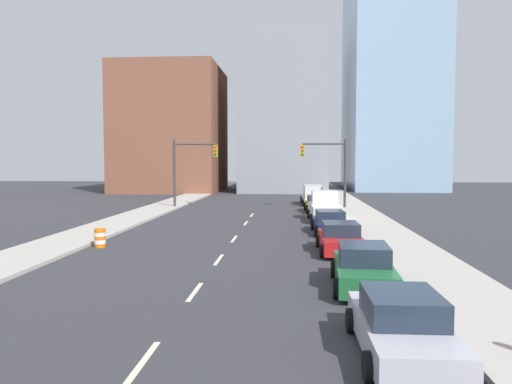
{
  "coord_description": "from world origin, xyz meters",
  "views": [
    {
      "loc": [
        3.25,
        -2.63,
        4.41
      ],
      "look_at": [
        0.72,
        32.08,
        2.2
      ],
      "focal_mm": 35.0,
      "sensor_mm": 36.0,
      "label": 1
    }
  ],
  "objects_px": {
    "sedan_navy": "(330,223)",
    "sedan_silver": "(402,326)",
    "sedan_yellow": "(317,204)",
    "traffic_signal_left": "(187,164)",
    "pickup_truck_white": "(325,209)",
    "sedan_red": "(340,239)",
    "box_truck_tan": "(313,195)",
    "traffic_signal_right": "(332,164)",
    "traffic_barrel": "(100,238)",
    "sedan_green": "(363,268)"
  },
  "relations": [
    {
      "from": "sedan_navy",
      "to": "sedan_silver",
      "type": "bearing_deg",
      "value": -91.51
    },
    {
      "from": "sedan_silver",
      "to": "sedan_yellow",
      "type": "bearing_deg",
      "value": 90.13
    },
    {
      "from": "traffic_signal_left",
      "to": "pickup_truck_white",
      "type": "relative_size",
      "value": 1.18
    },
    {
      "from": "traffic_signal_left",
      "to": "sedan_red",
      "type": "distance_m",
      "value": 24.87
    },
    {
      "from": "box_truck_tan",
      "to": "pickup_truck_white",
      "type": "bearing_deg",
      "value": -90.31
    },
    {
      "from": "traffic_signal_right",
      "to": "traffic_barrel",
      "type": "height_order",
      "value": "traffic_signal_right"
    },
    {
      "from": "traffic_signal_left",
      "to": "sedan_navy",
      "type": "xyz_separation_m",
      "value": [
        12.04,
        -15.09,
        -3.44
      ]
    },
    {
      "from": "traffic_signal_right",
      "to": "sedan_green",
      "type": "distance_m",
      "value": 28.43
    },
    {
      "from": "traffic_barrel",
      "to": "box_truck_tan",
      "type": "height_order",
      "value": "box_truck_tan"
    },
    {
      "from": "traffic_barrel",
      "to": "sedan_yellow",
      "type": "height_order",
      "value": "sedan_yellow"
    },
    {
      "from": "sedan_silver",
      "to": "sedan_red",
      "type": "bearing_deg",
      "value": 90.16
    },
    {
      "from": "traffic_barrel",
      "to": "sedan_silver",
      "type": "relative_size",
      "value": 0.2
    },
    {
      "from": "traffic_signal_right",
      "to": "box_truck_tan",
      "type": "height_order",
      "value": "traffic_signal_right"
    },
    {
      "from": "traffic_signal_right",
      "to": "sedan_red",
      "type": "height_order",
      "value": "traffic_signal_right"
    },
    {
      "from": "traffic_barrel",
      "to": "traffic_signal_right",
      "type": "bearing_deg",
      "value": 57.56
    },
    {
      "from": "sedan_silver",
      "to": "sedan_red",
      "type": "height_order",
      "value": "sedan_red"
    },
    {
      "from": "traffic_barrel",
      "to": "sedan_silver",
      "type": "height_order",
      "value": "sedan_silver"
    },
    {
      "from": "box_truck_tan",
      "to": "sedan_yellow",
      "type": "bearing_deg",
      "value": -91.75
    },
    {
      "from": "sedan_silver",
      "to": "sedan_yellow",
      "type": "distance_m",
      "value": 31.52
    },
    {
      "from": "sedan_navy",
      "to": "traffic_barrel",
      "type": "bearing_deg",
      "value": -155.96
    },
    {
      "from": "traffic_signal_right",
      "to": "sedan_yellow",
      "type": "distance_m",
      "value": 4.57
    },
    {
      "from": "sedan_red",
      "to": "sedan_yellow",
      "type": "bearing_deg",
      "value": 89.93
    },
    {
      "from": "sedan_silver",
      "to": "sedan_green",
      "type": "relative_size",
      "value": 0.97
    },
    {
      "from": "traffic_signal_right",
      "to": "sedan_red",
      "type": "distance_m",
      "value": 21.79
    },
    {
      "from": "traffic_signal_left",
      "to": "sedan_yellow",
      "type": "height_order",
      "value": "traffic_signal_left"
    },
    {
      "from": "traffic_signal_left",
      "to": "sedan_silver",
      "type": "relative_size",
      "value": 1.35
    },
    {
      "from": "sedan_red",
      "to": "sedan_silver",
      "type": "bearing_deg",
      "value": -90.01
    },
    {
      "from": "sedan_silver",
      "to": "sedan_yellow",
      "type": "xyz_separation_m",
      "value": [
        -0.4,
        31.52,
        0.01
      ]
    },
    {
      "from": "traffic_signal_left",
      "to": "sedan_red",
      "type": "relative_size",
      "value": 1.36
    },
    {
      "from": "pickup_truck_white",
      "to": "traffic_barrel",
      "type": "bearing_deg",
      "value": -136.19
    },
    {
      "from": "traffic_signal_right",
      "to": "sedan_green",
      "type": "relative_size",
      "value": 1.31
    },
    {
      "from": "sedan_navy",
      "to": "sedan_yellow",
      "type": "relative_size",
      "value": 1.01
    },
    {
      "from": "sedan_red",
      "to": "pickup_truck_white",
      "type": "distance_m",
      "value": 12.82
    },
    {
      "from": "traffic_signal_right",
      "to": "pickup_truck_white",
      "type": "xyz_separation_m",
      "value": [
        -1.18,
        -8.66,
        -3.2
      ]
    },
    {
      "from": "pickup_truck_white",
      "to": "box_truck_tan",
      "type": "distance_m",
      "value": 13.2
    },
    {
      "from": "traffic_signal_right",
      "to": "sedan_yellow",
      "type": "xyz_separation_m",
      "value": [
        -1.51,
        -2.65,
        -3.4
      ]
    },
    {
      "from": "traffic_barrel",
      "to": "sedan_red",
      "type": "xyz_separation_m",
      "value": [
        12.06,
        -0.5,
        0.18
      ]
    },
    {
      "from": "traffic_signal_right",
      "to": "sedan_yellow",
      "type": "relative_size",
      "value": 1.35
    },
    {
      "from": "traffic_signal_right",
      "to": "box_truck_tan",
      "type": "xyz_separation_m",
      "value": [
        -1.51,
        4.54,
        -3.15
      ]
    },
    {
      "from": "sedan_red",
      "to": "traffic_barrel",
      "type": "bearing_deg",
      "value": 176.88
    },
    {
      "from": "traffic_signal_left",
      "to": "sedan_navy",
      "type": "height_order",
      "value": "traffic_signal_left"
    },
    {
      "from": "traffic_signal_left",
      "to": "sedan_green",
      "type": "distance_m",
      "value": 30.92
    },
    {
      "from": "sedan_silver",
      "to": "sedan_green",
      "type": "bearing_deg",
      "value": 89.58
    },
    {
      "from": "sedan_green",
      "to": "box_truck_tan",
      "type": "relative_size",
      "value": 0.75
    },
    {
      "from": "traffic_signal_left",
      "to": "traffic_barrel",
      "type": "relative_size",
      "value": 6.63
    },
    {
      "from": "sedan_green",
      "to": "sedan_yellow",
      "type": "distance_m",
      "value": 25.56
    },
    {
      "from": "traffic_signal_left",
      "to": "pickup_truck_white",
      "type": "height_order",
      "value": "traffic_signal_left"
    },
    {
      "from": "traffic_signal_left",
      "to": "box_truck_tan",
      "type": "height_order",
      "value": "traffic_signal_left"
    },
    {
      "from": "traffic_signal_right",
      "to": "sedan_navy",
      "type": "relative_size",
      "value": 1.34
    },
    {
      "from": "traffic_signal_left",
      "to": "sedan_red",
      "type": "xyz_separation_m",
      "value": [
        12.06,
        -21.48,
        -3.41
      ]
    }
  ]
}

